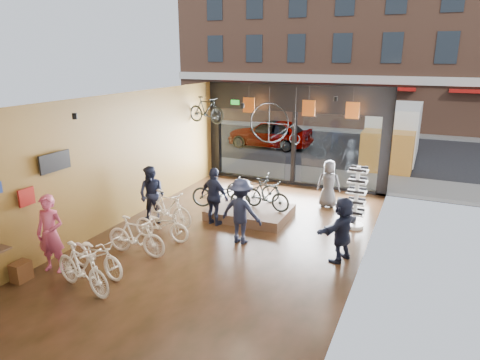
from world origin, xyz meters
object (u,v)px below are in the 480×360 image
Objects in this scene: customer_0 at (51,234)px; hung_bike at (206,110)px; box_truck at (392,136)px; display_bike_mid at (267,195)px; display_bike_right at (253,187)px; customer_4 at (329,184)px; floor_bike_3 at (136,236)px; customer_3 at (241,211)px; customer_5 at (342,229)px; sunglasses_rack at (356,197)px; floor_bike_5 at (168,208)px; penny_farthing at (277,125)px; floor_bike_2 at (96,254)px; customer_1 at (152,195)px; street_car at (270,133)px; floor_bike_1 at (82,268)px; floor_bike_4 at (161,225)px; display_bike_left at (221,193)px; customer_2 at (214,197)px; display_platform at (250,212)px.

customer_0 is 7.42m from hung_bike.
box_truck reaches higher than display_bike_mid.
display_bike_right is 2.51m from customer_4.
floor_bike_3 is 2.76m from customer_3.
sunglasses_rack is at bearing -156.28° from customer_5.
floor_bike_3 is at bearing 149.39° from display_bike_right.
floor_bike_5 is 1.02× the size of display_bike_right.
penny_farthing is at bearing 167.12° from sunglasses_rack.
customer_3 is at bearing -52.07° from floor_bike_3.
hung_bike reaches higher than customer_5.
floor_bike_2 is 1.04× the size of customer_1.
customer_3 is 5.43m from hung_bike.
customer_0 is (-2.68, -5.62, 0.17)m from display_bike_right.
display_bike_mid is 0.85× the size of sunglasses_rack.
customer_1 reaches higher than street_car.
penny_farthing is at bearing -70.22° from hung_bike.
customer_5 is (4.71, 3.66, 0.29)m from floor_bike_1.
floor_bike_5 reaches higher than floor_bike_2.
customer_4 is (3.81, 6.63, 0.31)m from floor_bike_2.
floor_bike_4 is 0.93× the size of customer_3.
customer_2 reaches higher than display_bike_left.
display_bike_mid reaches higher than floor_bike_5.
customer_5 is at bearing 27.86° from street_car.
display_bike_left is at bearing -146.99° from sunglasses_rack.
floor_bike_3 is 3.91m from display_platform.
sunglasses_rack is at bearing -51.18° from floor_bike_3.
display_bike_left is (0.75, 2.11, 0.36)m from floor_bike_4.
floor_bike_5 is at bearing 17.27° from floor_bike_1.
customer_5 is (3.86, -0.78, -0.05)m from customer_2.
box_truck reaches higher than customer_4.
customer_0 is at bearing 173.96° from floor_bike_5.
customer_3 is 3.46m from sunglasses_rack.
display_bike_left is at bearing 12.28° from street_car.
customer_3 is at bearing -104.39° from box_truck.
customer_5 is at bearing -40.44° from floor_bike_1.
customer_3 is at bearing 16.77° from street_car.
penny_farthing is (-3.15, 2.01, 1.59)m from sunglasses_rack.
floor_bike_1 reaches higher than floor_bike_4.
hung_bike is at bearing 75.96° from customer_0.
hung_bike is (-0.80, 6.85, 2.45)m from floor_bike_2.
display_platform is at bearing -151.25° from sunglasses_rack.
floor_bike_1 is 5.97m from customer_5.
sunglasses_rack is at bearing -59.32° from floor_bike_4.
penny_farthing is (1.88, 4.11, 1.97)m from floor_bike_5.
floor_bike_1 is at bearing -106.17° from display_platform.
customer_2 reaches higher than floor_bike_1.
display_bike_mid reaches higher than display_platform.
customer_0 is at bearing 83.95° from floor_bike_1.
customer_4 reaches higher than display_bike_left.
box_truck is 15.22m from customer_0.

